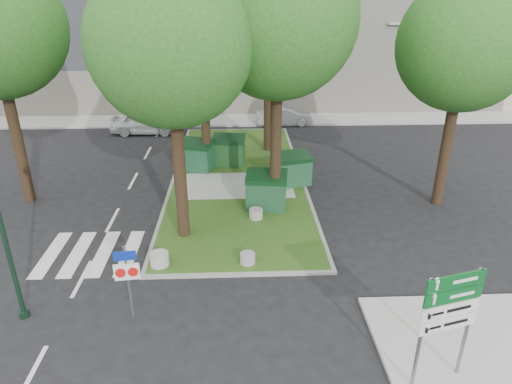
{
  "coord_description": "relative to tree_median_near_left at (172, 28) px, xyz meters",
  "views": [
    {
      "loc": [
        0.53,
        -12.3,
        8.46
      ],
      "look_at": [
        1.13,
        2.02,
        2.0
      ],
      "focal_mm": 32.0,
      "sensor_mm": 36.0,
      "label": 1
    }
  ],
  "objects": [
    {
      "name": "dumpster_b",
      "position": [
        1.48,
        7.23,
        -6.47
      ],
      "size": [
        1.76,
        1.34,
        1.51
      ],
      "rotation": [
        0.0,
        0.0,
        -0.13
      ],
      "color": "#103814",
      "rests_on": "median_island"
    },
    {
      "name": "tree_street_right",
      "position": [
        10.5,
        2.5,
        -0.33
      ],
      "size": [
        5.0,
        5.0,
        10.06
      ],
      "color": "black",
      "rests_on": "ground"
    },
    {
      "name": "tree_median_mid",
      "position": [
        0.5,
        6.5,
        -0.34
      ],
      "size": [
        4.8,
        4.8,
        9.99
      ],
      "color": "black",
      "rests_on": "ground"
    },
    {
      "name": "tree_median_near_right",
      "position": [
        3.5,
        2.0,
        0.67
      ],
      "size": [
        5.6,
        5.6,
        11.46
      ],
      "color": "black",
      "rests_on": "ground"
    },
    {
      "name": "tree_median_near_left",
      "position": [
        0.0,
        0.0,
        0.0
      ],
      "size": [
        5.2,
        5.2,
        10.53
      ],
      "color": "black",
      "rests_on": "ground"
    },
    {
      "name": "dumpster_c",
      "position": [
        3.08,
        2.1,
        -6.46
      ],
      "size": [
        1.79,
        1.36,
        1.54
      ],
      "rotation": [
        0.0,
        0.0,
        -0.13
      ],
      "color": "#10361C",
      "rests_on": "median_island"
    },
    {
      "name": "sidewalk_corner",
      "position": [
        7.91,
        -6.06,
        -7.26
      ],
      "size": [
        5.0,
        4.0,
        0.12
      ],
      "primitive_type": "cube",
      "color": "#999993",
      "rests_on": "ground"
    },
    {
      "name": "bollard_mid",
      "position": [
        2.61,
        1.14,
        -7.01
      ],
      "size": [
        0.53,
        0.53,
        0.38
      ],
      "primitive_type": "cylinder",
      "color": "gray",
      "rests_on": "median_island"
    },
    {
      "name": "directional_sign",
      "position": [
        6.44,
        -7.13,
        -5.26
      ],
      "size": [
        1.42,
        0.43,
        2.92
      ],
      "rotation": [
        0.0,
        0.0,
        0.26
      ],
      "color": "slate",
      "rests_on": "sidewalk_corner"
    },
    {
      "name": "dumpster_d",
      "position": [
        4.41,
        4.51,
        -6.48
      ],
      "size": [
        1.85,
        1.52,
        1.49
      ],
      "rotation": [
        0.0,
        0.0,
        0.27
      ],
      "color": "#144224",
      "rests_on": "median_island"
    },
    {
      "name": "ground",
      "position": [
        1.41,
        -2.56,
        -7.32
      ],
      "size": [
        120.0,
        120.0,
        0.0
      ],
      "primitive_type": "plane",
      "color": "black",
      "rests_on": "ground"
    },
    {
      "name": "litter_bin",
      "position": [
        4.61,
        7.03,
        -6.83
      ],
      "size": [
        0.42,
        0.42,
        0.73
      ],
      "primitive_type": "cylinder",
      "color": "gold",
      "rests_on": "median_island"
    },
    {
      "name": "car_silver",
      "position": [
        5.06,
        14.78,
        -6.71
      ],
      "size": [
        3.79,
        1.54,
        1.22
      ],
      "primitive_type": "imported",
      "rotation": [
        0.0,
        0.0,
        1.64
      ],
      "color": "#A1A4A9",
      "rests_on": "ground"
    },
    {
      "name": "zebra_crossing",
      "position": [
        -2.34,
        -1.06,
        -7.31
      ],
      "size": [
        5.0,
        3.0,
        0.01
      ],
      "primitive_type": "cube",
      "color": "silver",
      "rests_on": "ground"
    },
    {
      "name": "traffic_sign_pole",
      "position": [
        -1.09,
        -4.46,
        -5.86
      ],
      "size": [
        0.68,
        0.11,
        2.28
      ],
      "rotation": [
        0.0,
        0.0,
        0.1
      ],
      "color": "slate",
      "rests_on": "ground"
    },
    {
      "name": "building_sidewalk",
      "position": [
        1.41,
        15.94,
        -7.26
      ],
      "size": [
        42.0,
        3.0,
        0.12
      ],
      "primitive_type": "cube",
      "color": "#999993",
      "rests_on": "ground"
    },
    {
      "name": "bollard_right",
      "position": [
        2.2,
        -2.06,
        -7.02
      ],
      "size": [
        0.5,
        0.5,
        0.35
      ],
      "primitive_type": "cylinder",
      "color": "gray",
      "rests_on": "median_island"
    },
    {
      "name": "car_white",
      "position": [
        -3.87,
        13.21,
        -6.61
      ],
      "size": [
        4.21,
        1.81,
        1.42
      ],
      "primitive_type": "imported",
      "rotation": [
        0.0,
        0.0,
        1.54
      ],
      "color": "silver",
      "rests_on": "ground"
    },
    {
      "name": "median_island",
      "position": [
        1.91,
        5.44,
        -7.26
      ],
      "size": [
        6.0,
        16.0,
        0.12
      ],
      "primitive_type": "cube",
      "color": "#224413",
      "rests_on": "ground"
    },
    {
      "name": "bollard_left",
      "position": [
        -0.69,
        -2.06,
        -6.98
      ],
      "size": [
        0.61,
        0.61,
        0.44
      ],
      "primitive_type": "cylinder",
      "color": "#A2A39D",
      "rests_on": "median_island"
    },
    {
      "name": "dumpster_a",
      "position": [
        -0.12,
        6.55,
        -6.47
      ],
      "size": [
        1.9,
        1.59,
        1.51
      ],
      "rotation": [
        0.0,
        0.0,
        -0.31
      ],
      "color": "#103B21",
      "rests_on": "median_island"
    },
    {
      "name": "median_kerb",
      "position": [
        1.91,
        5.44,
        -7.27
      ],
      "size": [
        6.3,
        16.3,
        0.1
      ],
      "primitive_type": "cube",
      "color": "gray",
      "rests_on": "ground"
    }
  ]
}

